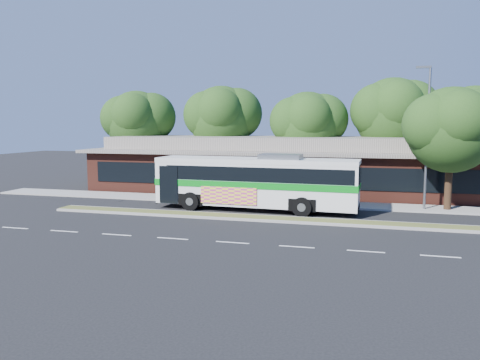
# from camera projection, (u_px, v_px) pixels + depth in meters

# --- Properties ---
(ground) EXTENTS (120.00, 120.00, 0.00)m
(ground) POSITION_uv_depth(u_px,v_px,m) (256.00, 221.00, 26.53)
(ground) COLOR black
(ground) RESTS_ON ground
(median_strip) EXTENTS (26.00, 1.10, 0.15)m
(median_strip) POSITION_uv_depth(u_px,v_px,m) (259.00, 218.00, 27.10)
(median_strip) COLOR #495524
(median_strip) RESTS_ON ground
(sidewalk) EXTENTS (44.00, 2.60, 0.12)m
(sidewalk) POSITION_uv_depth(u_px,v_px,m) (277.00, 202.00, 32.67)
(sidewalk) COLOR gray
(sidewalk) RESTS_ON ground
(parking_lot) EXTENTS (14.00, 12.00, 0.01)m
(parking_lot) POSITION_uv_depth(u_px,v_px,m) (81.00, 188.00, 40.72)
(parking_lot) COLOR black
(parking_lot) RESTS_ON ground
(plaza_building) EXTENTS (33.20, 11.20, 4.45)m
(plaza_building) POSITION_uv_depth(u_px,v_px,m) (291.00, 165.00, 38.75)
(plaza_building) COLOR #53241A
(plaza_building) RESTS_ON ground
(lamp_post) EXTENTS (0.93, 0.18, 9.07)m
(lamp_post) POSITION_uv_depth(u_px,v_px,m) (427.00, 134.00, 29.27)
(lamp_post) COLOR slate
(lamp_post) RESTS_ON ground
(tree_bg_a) EXTENTS (6.47, 5.80, 8.63)m
(tree_bg_a) POSITION_uv_depth(u_px,v_px,m) (142.00, 120.00, 44.09)
(tree_bg_a) COLOR black
(tree_bg_a) RESTS_ON ground
(tree_bg_b) EXTENTS (6.69, 6.00, 9.00)m
(tree_bg_b) POSITION_uv_depth(u_px,v_px,m) (226.00, 117.00, 42.98)
(tree_bg_b) COLOR black
(tree_bg_b) RESTS_ON ground
(tree_bg_c) EXTENTS (6.24, 5.60, 8.26)m
(tree_bg_c) POSITION_uv_depth(u_px,v_px,m) (312.00, 123.00, 40.04)
(tree_bg_c) COLOR black
(tree_bg_c) RESTS_ON ground
(tree_bg_d) EXTENTS (6.91, 6.20, 9.37)m
(tree_bg_d) POSITION_uv_depth(u_px,v_px,m) (398.00, 113.00, 39.12)
(tree_bg_d) COLOR black
(tree_bg_d) RESTS_ON ground
(tree_bg_e) EXTENTS (6.47, 5.80, 8.50)m
(tree_bg_e) POSITION_uv_depth(u_px,v_px,m) (479.00, 121.00, 36.70)
(tree_bg_e) COLOR black
(tree_bg_e) RESTS_ON ground
(transit_bus) EXTENTS (13.03, 3.39, 3.63)m
(transit_bus) POSITION_uv_depth(u_px,v_px,m) (257.00, 179.00, 29.82)
(transit_bus) COLOR silver
(transit_bus) RESTS_ON ground
(sedan) EXTENTS (5.38, 3.44, 1.45)m
(sedan) POSITION_uv_depth(u_px,v_px,m) (173.00, 184.00, 37.53)
(sedan) COLOR #ADAEB4
(sedan) RESTS_ON ground
(sidewalk_tree) EXTENTS (5.97, 5.35, 7.81)m
(sidewalk_tree) POSITION_uv_depth(u_px,v_px,m) (458.00, 128.00, 29.08)
(sidewalk_tree) COLOR black
(sidewalk_tree) RESTS_ON ground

